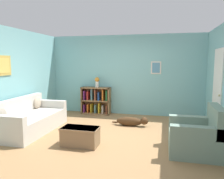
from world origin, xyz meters
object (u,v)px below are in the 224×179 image
object	(u,v)px
bookshelf	(96,101)
vase	(97,82)
recliner_chair	(198,137)
couch	(30,120)
coffee_table	(80,136)
dog	(132,121)

from	to	relation	value
bookshelf	vase	size ratio (longest dim) A/B	2.90
recliner_chair	vase	xyz separation A→B (m)	(-2.82, 2.60, 0.76)
couch	bookshelf	world-z (taller)	bookshelf
bookshelf	recliner_chair	bearing A→B (deg)	-42.53
bookshelf	coffee_table	xyz separation A→B (m)	(0.54, -2.79, -0.23)
couch	vase	xyz separation A→B (m)	(1.10, 2.16, 0.79)
couch	vase	size ratio (longest dim) A/B	6.03
vase	recliner_chair	bearing A→B (deg)	-42.76
couch	coffee_table	world-z (taller)	couch
vase	bookshelf	bearing A→B (deg)	155.91
couch	bookshelf	xyz separation A→B (m)	(1.06, 2.18, 0.15)
vase	dog	bearing A→B (deg)	-40.07
couch	recliner_chair	world-z (taller)	recliner_chair
recliner_chair	dog	world-z (taller)	recliner_chair
dog	coffee_table	bearing A→B (deg)	-117.13
recliner_chair	coffee_table	distance (m)	2.33
coffee_table	dog	xyz separation A→B (m)	(0.84, 1.65, -0.08)
couch	coffee_table	xyz separation A→B (m)	(1.60, -0.61, -0.08)
bookshelf	dog	distance (m)	1.82
bookshelf	recliner_chair	distance (m)	3.88
recliner_chair	vase	bearing A→B (deg)	137.24
coffee_table	dog	size ratio (longest dim) A/B	0.77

